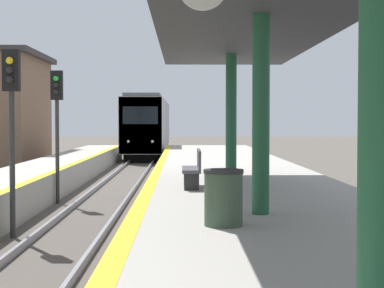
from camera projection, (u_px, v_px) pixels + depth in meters
name	position (u px, v px, depth m)	size (l,w,h in m)	color
train	(149.00, 126.00, 48.35)	(2.60, 21.08, 4.25)	black
signal_mid	(11.00, 106.00, 13.90)	(0.36, 0.31, 4.10)	#2D2D2D
signal_far	(57.00, 110.00, 19.74)	(0.36, 0.31, 4.10)	#2D2D2D
station_canopy	(261.00, 14.00, 11.05)	(3.82, 20.04, 3.67)	#1E5133
trash_bin	(223.00, 197.00, 9.90)	(0.62, 0.62, 0.87)	#384C38
bench	(194.00, 168.00, 15.56)	(0.44, 1.61, 0.92)	#4C4C51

